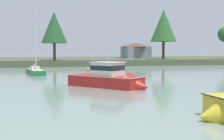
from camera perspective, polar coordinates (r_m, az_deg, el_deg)
far_shore_bank at (r=98.05m, az=-11.49°, el=1.81°), size 246.80×50.22×1.62m
sailboat_green at (r=51.80m, az=-14.69°, el=-0.50°), size 3.41×8.47×12.92m
cruiser_red at (r=32.19m, az=0.09°, el=-2.30°), size 8.66×9.33×5.30m
dinghy_orange at (r=57.59m, az=-2.86°, el=-0.08°), size 4.01×2.12×0.61m
mooring_buoy_orange at (r=65.49m, az=0.53°, el=0.32°), size 0.40×0.40×0.46m
shore_tree_left_mid at (r=75.74m, az=-11.19°, el=8.11°), size 6.47×6.47×12.23m
shore_tree_far_right at (r=88.66m, az=10.01°, el=8.47°), size 7.63×7.63×14.49m
cottage_behind_trees at (r=96.62m, az=4.62°, el=3.86°), size 8.64×9.06×5.00m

